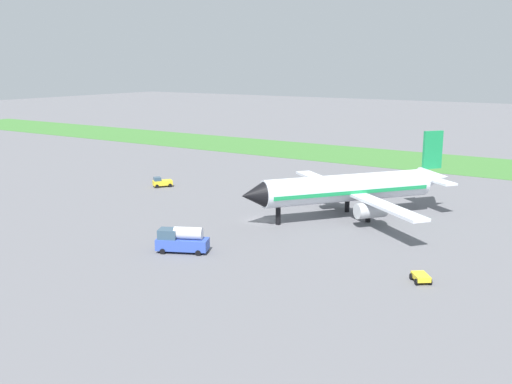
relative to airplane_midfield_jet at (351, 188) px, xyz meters
name	(u,v)px	position (x,y,z in m)	size (l,w,h in m)	color
ground_plane	(259,221)	(-10.80, -9.26, -4.63)	(600.00, 600.00, 0.00)	slate
grass_taxiway_strip	(409,160)	(-10.80, 58.96, -4.59)	(360.00, 28.00, 0.08)	#3D7533
airplane_midfield_jet	(351,188)	(0.00, 0.00, 0.00)	(30.52, 30.94, 12.86)	silver
baggage_cart_near_gate	(421,277)	(17.84, -21.39, -4.06)	(2.83, 2.95, 0.90)	yellow
fuel_truck_midfield	(182,240)	(-10.82, -27.40, -3.05)	(6.91, 4.91, 3.29)	#334FB2
pushback_tug_by_runway	(162,182)	(-40.09, 1.55, -3.72)	(3.58, 3.97, 1.95)	yellow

